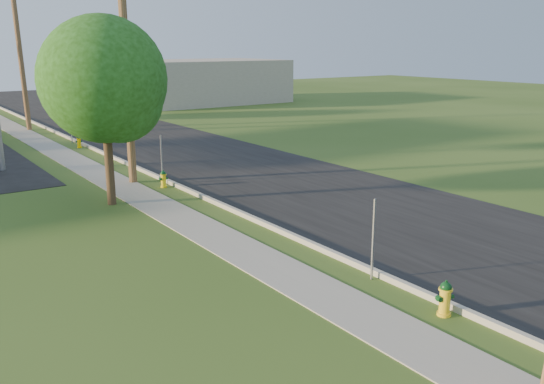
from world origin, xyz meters
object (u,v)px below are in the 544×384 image
Objects in this scene: utility_pole_far at (20,55)px; hydrant_far at (79,142)px; hydrant_near at (445,298)px; utility_pole_mid at (126,58)px; hydrant_mid at (164,179)px; tree_verge at (107,84)px.

hydrant_far is at bearing -85.37° from utility_pole_far.
hydrant_near is at bearing -89.91° from hydrant_far.
utility_pole_mid is 14.14× the size of hydrant_mid.
utility_pole_mid is at bearing -90.00° from utility_pole_far.
utility_pole_far is (0.00, 18.00, -0.15)m from utility_pole_mid.
utility_pole_mid is 4.90m from hydrant_mid.
utility_pole_far is at bearing 85.10° from tree_verge.
tree_verge is at bearing -101.52° from hydrant_far.
utility_pole_mid is 18.00m from utility_pole_far.
hydrant_far is (0.04, 10.88, -0.01)m from hydrant_mid.
utility_pole_mid is 1.03× the size of utility_pole_far.
hydrant_near is 13.53m from hydrant_mid.
hydrant_near is 1.13× the size of hydrant_mid.
hydrant_far is (0.70, -8.62, -4.47)m from utility_pole_far.
utility_pole_far is 20.87m from tree_verge.
utility_pole_mid is 1.52× the size of tree_verge.
tree_verge is (-1.78, -2.79, -0.79)m from utility_pole_mid.
hydrant_mid is at bearing -88.06° from utility_pole_far.
utility_pole_mid is 15.73m from hydrant_near.
hydrant_far is (2.48, 12.17, -3.83)m from tree_verge.
tree_verge reaches higher than hydrant_far.
hydrant_near is (0.74, -15.03, -4.57)m from utility_pole_mid.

